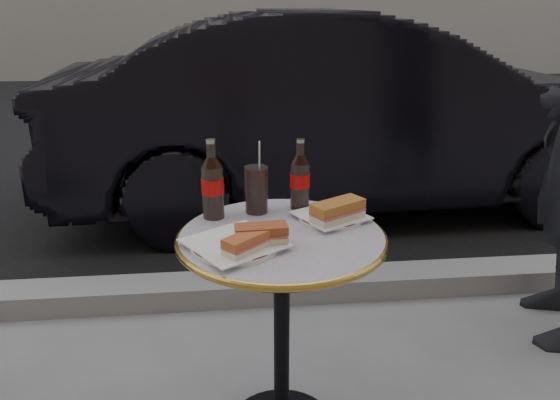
{
  "coord_description": "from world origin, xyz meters",
  "views": [
    {
      "loc": [
        -0.16,
        -1.46,
        1.37
      ],
      "look_at": [
        0.0,
        0.05,
        0.82
      ],
      "focal_mm": 35.0,
      "sensor_mm": 36.0,
      "label": 1
    }
  ],
  "objects": [
    {
      "name": "cola_glass",
      "position": [
        -0.06,
        0.18,
        0.81
      ],
      "size": [
        0.09,
        0.09,
        0.15
      ],
      "primitive_type": "cylinder",
      "rotation": [
        0.0,
        0.0,
        -0.23
      ],
      "color": "black",
      "rests_on": "bistro_table"
    },
    {
      "name": "asphalt_road",
      "position": [
        0.0,
        5.0,
        0.0
      ],
      "size": [
        40.0,
        8.0,
        0.0
      ],
      "primitive_type": "cube",
      "color": "black",
      "rests_on": "ground"
    },
    {
      "name": "curb",
      "position": [
        0.0,
        0.9,
        0.05
      ],
      "size": [
        40.0,
        0.2,
        0.12
      ],
      "primitive_type": "cube",
      "color": "gray",
      "rests_on": "ground"
    },
    {
      "name": "bistro_table",
      "position": [
        0.0,
        0.0,
        0.37
      ],
      "size": [
        0.62,
        0.62,
        0.73
      ],
      "primitive_type": null,
      "color": "#BAB2C4",
      "rests_on": "ground"
    },
    {
      "name": "sandwich_left_b",
      "position": [
        -0.07,
        -0.09,
        0.77
      ],
      "size": [
        0.15,
        0.08,
        0.05
      ],
      "primitive_type": "cube",
      "rotation": [
        0.0,
        0.0,
        0.06
      ],
      "color": "#A14A29",
      "rests_on": "plate_left"
    },
    {
      "name": "plate_right",
      "position": [
        0.16,
        0.1,
        0.74
      ],
      "size": [
        0.25,
        0.25,
        0.01
      ],
      "primitive_type": "cylinder",
      "rotation": [
        0.0,
        0.0,
        0.3
      ],
      "color": "silver",
      "rests_on": "bistro_table"
    },
    {
      "name": "cola_bottle_right",
      "position": [
        0.08,
        0.21,
        0.85
      ],
      "size": [
        0.08,
        0.08,
        0.23
      ],
      "primitive_type": null,
      "rotation": [
        0.0,
        0.0,
        0.25
      ],
      "color": "black",
      "rests_on": "bistro_table"
    },
    {
      "name": "sandwich_left_a",
      "position": [
        -0.11,
        -0.14,
        0.77
      ],
      "size": [
        0.14,
        0.13,
        0.05
      ],
      "primitive_type": "cube",
      "rotation": [
        0.0,
        0.0,
        0.74
      ],
      "color": "#B6592E",
      "rests_on": "plate_left"
    },
    {
      "name": "sandwich_right",
      "position": [
        0.18,
        0.06,
        0.77
      ],
      "size": [
        0.19,
        0.15,
        0.06
      ],
      "primitive_type": "cube",
      "rotation": [
        0.0,
        0.0,
        0.53
      ],
      "color": "#AB652B",
      "rests_on": "plate_right"
    },
    {
      "name": "cola_bottle_left",
      "position": [
        -0.2,
        0.15,
        0.86
      ],
      "size": [
        0.08,
        0.08,
        0.25
      ],
      "primitive_type": null,
      "rotation": [
        0.0,
        0.0,
        0.12
      ],
      "color": "black",
      "rests_on": "bistro_table"
    },
    {
      "name": "plate_left",
      "position": [
        -0.14,
        -0.08,
        0.74
      ],
      "size": [
        0.32,
        0.32,
        0.01
      ],
      "primitive_type": "cylinder",
      "rotation": [
        0.0,
        0.0,
        0.4
      ],
      "color": "white",
      "rests_on": "bistro_table"
    },
    {
      "name": "parked_car",
      "position": [
        0.73,
        2.17,
        0.66
      ],
      "size": [
        1.55,
        4.06,
        1.32
      ],
      "primitive_type": "imported",
      "rotation": [
        0.0,
        0.0,
        1.61
      ],
      "color": "black",
      "rests_on": "ground"
    }
  ]
}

